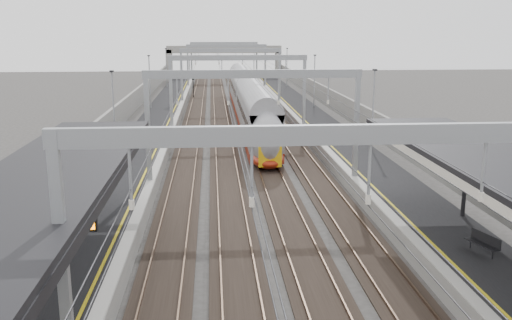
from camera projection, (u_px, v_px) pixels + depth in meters
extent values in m
cube|color=black|center=(157.00, 126.00, 56.86)|extent=(4.00, 120.00, 1.00)
cube|color=black|center=(315.00, 124.00, 58.06)|extent=(4.00, 120.00, 1.00)
cube|color=black|center=(192.00, 130.00, 57.23)|extent=(2.40, 140.00, 0.08)
cube|color=brown|center=(185.00, 129.00, 57.15)|extent=(0.07, 140.00, 0.14)
cube|color=brown|center=(199.00, 129.00, 57.26)|extent=(0.07, 140.00, 0.14)
cube|color=black|center=(222.00, 130.00, 57.45)|extent=(2.40, 140.00, 0.08)
cube|color=brown|center=(215.00, 129.00, 57.38)|extent=(0.07, 140.00, 0.14)
cube|color=brown|center=(229.00, 129.00, 57.48)|extent=(0.07, 140.00, 0.14)
cube|color=black|center=(252.00, 129.00, 57.67)|extent=(2.40, 140.00, 0.08)
cube|color=brown|center=(245.00, 129.00, 57.60)|extent=(0.07, 140.00, 0.14)
cube|color=brown|center=(259.00, 128.00, 57.71)|extent=(0.07, 140.00, 0.14)
cube|color=black|center=(281.00, 129.00, 57.90)|extent=(2.40, 140.00, 0.08)
cube|color=brown|center=(274.00, 128.00, 57.83)|extent=(0.07, 140.00, 0.14)
cube|color=brown|center=(288.00, 128.00, 57.93)|extent=(0.07, 140.00, 0.14)
cube|color=gray|center=(62.00, 258.00, 14.35)|extent=(0.28, 0.28, 6.60)
cube|color=gray|center=(312.00, 135.00, 14.14)|extent=(13.00, 0.25, 0.50)
cube|color=gray|center=(148.00, 126.00, 33.79)|extent=(0.28, 0.28, 6.60)
cube|color=gray|center=(356.00, 124.00, 34.73)|extent=(0.28, 0.28, 6.60)
cube|color=gray|center=(253.00, 74.00, 33.58)|extent=(13.00, 0.25, 0.50)
cube|color=gray|center=(171.00, 91.00, 53.22)|extent=(0.28, 0.28, 6.60)
cube|color=gray|center=(304.00, 90.00, 54.17)|extent=(0.28, 0.28, 6.60)
cube|color=gray|center=(238.00, 58.00, 53.01)|extent=(13.00, 0.25, 0.50)
cube|color=gray|center=(182.00, 75.00, 72.66)|extent=(0.28, 0.28, 6.60)
cube|color=gray|center=(280.00, 74.00, 73.60)|extent=(0.28, 0.28, 6.60)
cube|color=gray|center=(231.00, 50.00, 72.45)|extent=(13.00, 0.25, 0.50)
cube|color=gray|center=(188.00, 65.00, 92.10)|extent=(0.28, 0.28, 6.60)
cube|color=gray|center=(265.00, 65.00, 93.04)|extent=(0.28, 0.28, 6.60)
cube|color=gray|center=(226.00, 46.00, 91.89)|extent=(13.00, 0.25, 0.50)
cube|color=gray|center=(191.00, 59.00, 109.59)|extent=(0.28, 0.28, 6.60)
cube|color=gray|center=(257.00, 59.00, 110.53)|extent=(0.28, 0.28, 6.60)
cube|color=gray|center=(224.00, 43.00, 109.38)|extent=(13.00, 0.25, 0.50)
cylinder|color=#262628|center=(193.00, 72.00, 60.86)|extent=(0.03, 140.00, 0.03)
cylinder|color=#262628|center=(221.00, 72.00, 61.09)|extent=(0.03, 140.00, 0.03)
cylinder|color=#262628|center=(248.00, 72.00, 61.31)|extent=(0.03, 140.00, 0.03)
cylinder|color=#262628|center=(276.00, 71.00, 61.54)|extent=(0.03, 140.00, 0.03)
cube|color=black|center=(3.00, 216.00, 15.01)|extent=(4.40, 30.00, 0.24)
cylinder|color=black|center=(55.00, 184.00, 26.05)|extent=(0.20, 0.20, 4.00)
cube|color=black|center=(68.00, 222.00, 16.21)|extent=(1.60, 0.15, 0.55)
cube|color=orange|center=(68.00, 223.00, 16.14)|extent=(1.50, 0.02, 0.42)
cylinder|color=black|center=(466.00, 176.00, 27.50)|extent=(0.20, 0.20, 4.00)
cube|color=gray|center=(224.00, 49.00, 109.64)|extent=(22.00, 2.20, 1.40)
cube|color=gray|center=(170.00, 66.00, 109.54)|extent=(1.00, 2.20, 6.20)
cube|color=gray|center=(278.00, 65.00, 111.12)|extent=(1.00, 2.20, 6.20)
cube|color=gray|center=(124.00, 116.00, 56.37)|extent=(0.30, 120.00, 3.20)
cube|color=gray|center=(347.00, 113.00, 58.05)|extent=(0.30, 120.00, 3.20)
cube|color=maroon|center=(256.00, 133.00, 52.65)|extent=(2.58, 22.00, 0.77)
cube|color=gray|center=(256.00, 113.00, 52.24)|extent=(2.58, 22.00, 2.87)
cube|color=black|center=(263.00, 154.00, 45.23)|extent=(1.91, 2.30, 0.48)
cube|color=maroon|center=(243.00, 103.00, 74.40)|extent=(2.58, 22.00, 0.77)
cube|color=gray|center=(242.00, 89.00, 73.99)|extent=(2.58, 22.00, 2.87)
cube|color=black|center=(246.00, 114.00, 66.99)|extent=(1.91, 2.30, 0.48)
ellipsoid|color=gray|center=(267.00, 139.00, 41.43)|extent=(2.58, 4.97, 4.02)
cube|color=#DBA30B|center=(270.00, 157.00, 39.62)|extent=(1.63, 0.12, 1.43)
cube|color=black|center=(270.00, 136.00, 39.72)|extent=(1.53, 0.56, 0.90)
cube|color=black|center=(482.00, 244.00, 23.13)|extent=(0.85, 1.66, 0.05)
cube|color=black|center=(486.00, 239.00, 23.15)|extent=(0.52, 1.55, 0.45)
cylinder|color=black|center=(493.00, 255.00, 22.61)|extent=(0.06, 0.06, 0.38)
cylinder|color=black|center=(470.00, 244.00, 23.75)|extent=(0.06, 0.06, 0.38)
cylinder|color=black|center=(193.00, 88.00, 83.51)|extent=(0.12, 0.12, 3.00)
cube|color=black|center=(193.00, 77.00, 83.15)|extent=(0.32, 0.22, 0.75)
sphere|color=#0CE526|center=(193.00, 76.00, 82.99)|extent=(0.16, 0.16, 0.16)
cylinder|color=black|center=(250.00, 87.00, 85.20)|extent=(0.12, 0.12, 3.00)
cube|color=black|center=(250.00, 76.00, 84.85)|extent=(0.32, 0.22, 0.75)
sphere|color=red|center=(250.00, 75.00, 84.69)|extent=(0.16, 0.16, 0.16)
cylinder|color=black|center=(264.00, 87.00, 86.18)|extent=(0.12, 0.12, 3.00)
cube|color=black|center=(264.00, 76.00, 85.83)|extent=(0.32, 0.22, 0.75)
sphere|color=red|center=(264.00, 75.00, 85.67)|extent=(0.16, 0.16, 0.16)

